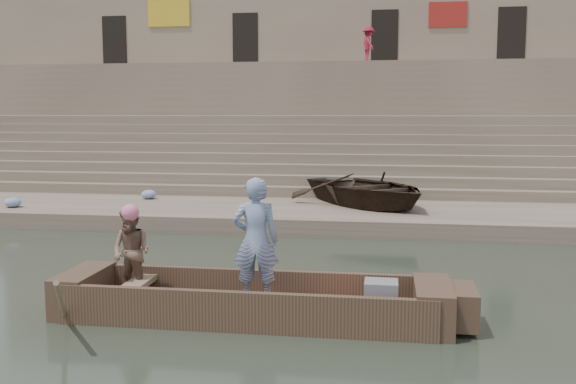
% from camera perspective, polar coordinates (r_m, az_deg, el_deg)
% --- Properties ---
extents(ground, '(120.00, 120.00, 0.00)m').
position_cam_1_polar(ground, '(10.84, -21.02, -9.20)').
color(ground, '#262E23').
rests_on(ground, ground).
extents(lower_landing, '(32.00, 4.00, 0.40)m').
position_cam_1_polar(lower_landing, '(18.02, -8.38, -1.80)').
color(lower_landing, '#83725D').
rests_on(lower_landing, ground).
extents(mid_landing, '(32.00, 3.00, 2.80)m').
position_cam_1_polar(mid_landing, '(25.12, -3.39, 3.50)').
color(mid_landing, '#83725D').
rests_on(mid_landing, ground).
extents(upper_landing, '(32.00, 3.00, 5.20)m').
position_cam_1_polar(upper_landing, '(31.95, -0.76, 6.42)').
color(upper_landing, '#83725D').
rests_on(upper_landing, ground).
extents(ghat_steps, '(32.00, 11.00, 5.20)m').
position_cam_1_polar(ghat_steps, '(26.75, -2.64, 4.58)').
color(ghat_steps, '#83725D').
rests_on(ghat_steps, ground).
extents(building_wall, '(32.00, 5.07, 11.20)m').
position_cam_1_polar(building_wall, '(35.99, 0.31, 11.28)').
color(building_wall, gray).
rests_on(building_wall, ground).
extents(main_rowboat, '(5.00, 1.30, 0.22)m').
position_cam_1_polar(main_rowboat, '(9.51, -3.26, -10.33)').
color(main_rowboat, brown).
rests_on(main_rowboat, ground).
extents(rowboat_trim, '(6.04, 2.63, 1.97)m').
position_cam_1_polar(rowboat_trim, '(9.41, -2.02, -9.26)').
color(rowboat_trim, brown).
rests_on(rowboat_trim, ground).
extents(standing_man, '(0.71, 0.51, 1.81)m').
position_cam_1_polar(standing_man, '(9.31, -2.85, -4.24)').
color(standing_man, navy).
rests_on(standing_man, main_rowboat).
extents(rowing_man, '(0.75, 0.65, 1.30)m').
position_cam_1_polar(rowing_man, '(10.01, -13.55, -5.12)').
color(rowing_man, '#287959').
rests_on(rowing_man, main_rowboat).
extents(television, '(0.46, 0.42, 0.40)m').
position_cam_1_polar(television, '(9.23, 8.07, -8.93)').
color(television, gray).
rests_on(television, main_rowboat).
extents(beached_rowboat, '(5.19, 5.40, 0.91)m').
position_cam_1_polar(beached_rowboat, '(17.89, 6.94, 0.28)').
color(beached_rowboat, '#2D2116').
rests_on(beached_rowboat, lower_landing).
extents(pedestrian, '(0.91, 1.19, 1.62)m').
position_cam_1_polar(pedestrian, '(30.87, 7.07, 12.69)').
color(pedestrian, maroon).
rests_on(pedestrian, upper_landing).
extents(cloth_bundles, '(8.60, 2.62, 0.26)m').
position_cam_1_polar(cloth_bundles, '(19.95, -23.73, -0.51)').
color(cloth_bundles, '#3F5999').
rests_on(cloth_bundles, lower_landing).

